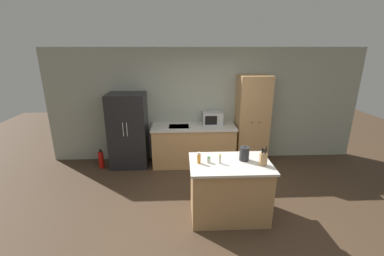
# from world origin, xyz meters

# --- Properties ---
(ground_plane) EXTENTS (14.00, 14.00, 0.00)m
(ground_plane) POSITION_xyz_m (0.00, 0.00, 0.00)
(ground_plane) COLOR #423021
(wall_back) EXTENTS (7.20, 0.06, 2.60)m
(wall_back) POSITION_xyz_m (0.00, 2.33, 1.30)
(wall_back) COLOR #9EA393
(wall_back) RESTS_ON ground_plane
(refrigerator) EXTENTS (0.81, 0.67, 1.66)m
(refrigerator) POSITION_xyz_m (-1.74, 1.98, 0.83)
(refrigerator) COLOR black
(refrigerator) RESTS_ON ground_plane
(back_counter) EXTENTS (1.87, 0.70, 0.91)m
(back_counter) POSITION_xyz_m (-0.29, 1.97, 0.46)
(back_counter) COLOR tan
(back_counter) RESTS_ON ground_plane
(pantry_cabinet) EXTENTS (0.68, 0.58, 2.02)m
(pantry_cabinet) POSITION_xyz_m (1.04, 2.02, 1.01)
(pantry_cabinet) COLOR tan
(pantry_cabinet) RESTS_ON ground_plane
(kitchen_island) EXTENTS (1.24, 0.83, 0.93)m
(kitchen_island) POSITION_xyz_m (0.17, 0.04, 0.47)
(kitchen_island) COLOR tan
(kitchen_island) RESTS_ON ground_plane
(microwave) EXTENTS (0.44, 0.36, 0.28)m
(microwave) POSITION_xyz_m (0.15, 2.10, 1.05)
(microwave) COLOR #B2B5B7
(microwave) RESTS_ON back_counter
(knife_block) EXTENTS (0.10, 0.07, 0.30)m
(knife_block) POSITION_xyz_m (0.64, -0.07, 1.03)
(knife_block) COLOR tan
(knife_block) RESTS_ON kitchen_island
(spice_bottle_tall_dark) EXTENTS (0.06, 0.06, 0.09)m
(spice_bottle_tall_dark) POSITION_xyz_m (-0.16, 0.05, 0.97)
(spice_bottle_tall_dark) COLOR beige
(spice_bottle_tall_dark) RESTS_ON kitchen_island
(spice_bottle_short_red) EXTENTS (0.04, 0.04, 0.15)m
(spice_bottle_short_red) POSITION_xyz_m (0.01, 0.02, 1.00)
(spice_bottle_short_red) COLOR beige
(spice_bottle_short_red) RESTS_ON kitchen_island
(spice_bottle_amber_oil) EXTENTS (0.05, 0.05, 0.18)m
(spice_bottle_amber_oil) POSITION_xyz_m (-0.31, 0.04, 1.01)
(spice_bottle_amber_oil) COLOR orange
(spice_bottle_amber_oil) RESTS_ON kitchen_island
(kettle) EXTENTS (0.15, 0.15, 0.24)m
(kettle) POSITION_xyz_m (0.40, 0.12, 1.04)
(kettle) COLOR #232326
(kettle) RESTS_ON kitchen_island
(fire_extinguisher) EXTENTS (0.12, 0.12, 0.44)m
(fire_extinguisher) POSITION_xyz_m (-2.37, 1.85, 0.19)
(fire_extinguisher) COLOR red
(fire_extinguisher) RESTS_ON ground_plane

